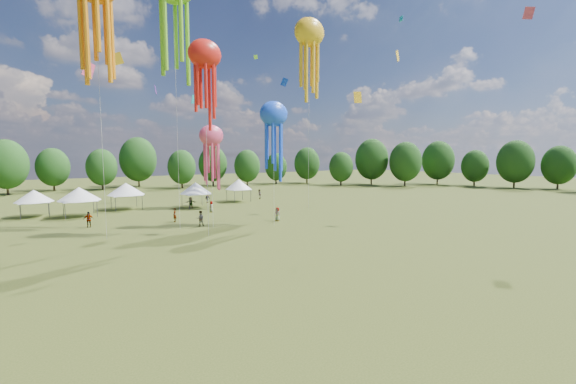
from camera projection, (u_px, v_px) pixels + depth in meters
ground at (538, 346)px, 16.90m from camera, size 300.00×300.00×0.00m
spectator_near at (200, 219)px, 45.13m from camera, size 1.08×0.94×1.88m
spectators_far at (208, 204)px, 59.13m from camera, size 32.38×23.71×1.89m
festival_tents at (141, 190)px, 58.39m from camera, size 36.27×9.38×4.24m
show_kites at (227, 48)px, 45.12m from camera, size 35.35×13.01×29.70m
treeline at (135, 167)px, 65.41m from camera, size 201.57×95.24×13.43m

